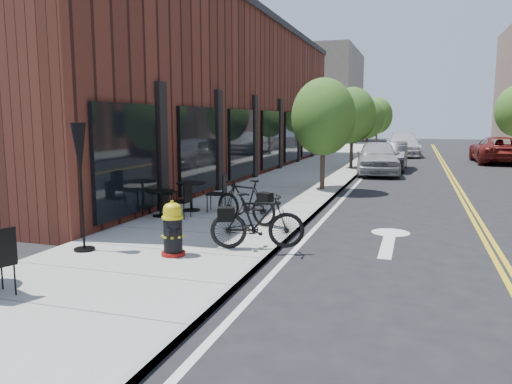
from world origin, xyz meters
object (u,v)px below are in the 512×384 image
(bicycle_right, at_px, (258,221))
(bistro_set_b, at_px, (160,199))
(bicycle_left, at_px, (246,201))
(bistro_set_c, at_px, (191,192))
(parked_car_a, at_px, (378,157))
(parked_car_far, at_px, (497,150))
(parked_car_c, at_px, (403,144))
(fire_hydrant, at_px, (173,230))
(parked_car_b, at_px, (390,156))
(patio_umbrella, at_px, (80,160))

(bicycle_right, relative_size, bistro_set_b, 1.12)
(bicycle_left, xyz_separation_m, bistro_set_c, (-1.90, 1.12, -0.03))
(bistro_set_b, distance_m, parked_car_a, 13.32)
(bicycle_left, relative_size, parked_car_far, 0.32)
(parked_car_a, bearing_deg, parked_car_c, 80.38)
(fire_hydrant, relative_size, parked_car_b, 0.23)
(parked_car_a, bearing_deg, parked_car_far, 47.23)
(parked_car_c, bearing_deg, patio_umbrella, -103.34)
(parked_car_c, distance_m, parked_car_far, 6.76)
(bistro_set_b, relative_size, bistro_set_c, 0.85)
(bistro_set_c, bearing_deg, bistro_set_b, -122.71)
(parked_car_a, height_order, parked_car_c, parked_car_c)
(parked_car_b, distance_m, parked_car_c, 10.13)
(bicycle_left, distance_m, parked_car_a, 12.91)
(fire_hydrant, relative_size, parked_car_far, 0.18)
(fire_hydrant, xyz_separation_m, parked_car_far, (8.55, 23.94, 0.17))
(bistro_set_b, bearing_deg, parked_car_b, 74.07)
(bicycle_left, xyz_separation_m, parked_car_b, (2.52, 14.96, 0.07))
(fire_hydrant, relative_size, parked_car_c, 0.18)
(fire_hydrant, height_order, parked_car_b, parked_car_b)
(bistro_set_b, xyz_separation_m, parked_car_b, (4.83, 14.79, 0.17))
(bicycle_right, bearing_deg, parked_car_b, -24.78)
(bistro_set_c, relative_size, patio_umbrella, 0.79)
(bistro_set_b, relative_size, patio_umbrella, 0.67)
(patio_umbrella, relative_size, parked_car_far, 0.43)
(bistro_set_b, distance_m, parked_car_b, 15.56)
(parked_car_a, relative_size, parked_car_far, 0.85)
(parked_car_b, relative_size, parked_car_far, 0.79)
(fire_hydrant, distance_m, bistro_set_b, 3.73)
(parked_car_c, xyz_separation_m, parked_car_far, (5.35, -4.12, -0.03))
(fire_hydrant, height_order, bistro_set_b, fire_hydrant)
(bicycle_left, height_order, bistro_set_c, bicycle_left)
(bicycle_right, height_order, patio_umbrella, patio_umbrella)
(bistro_set_c, distance_m, patio_umbrella, 4.48)
(bicycle_right, distance_m, bistro_set_b, 3.97)
(bicycle_right, distance_m, parked_car_b, 17.11)
(bistro_set_b, bearing_deg, patio_umbrella, -83.73)
(bicycle_left, relative_size, bistro_set_c, 0.94)
(bicycle_right, xyz_separation_m, parked_car_a, (1.10, 14.83, 0.14))
(bicycle_left, height_order, parked_car_c, parked_car_c)
(fire_hydrant, distance_m, parked_car_b, 18.17)
(bistro_set_c, height_order, parked_car_a, parked_car_a)
(patio_umbrella, xyz_separation_m, parked_car_far, (10.28, 24.15, -1.05))
(bicycle_right, bearing_deg, bicycle_left, 5.10)
(bicycle_right, bearing_deg, parked_car_far, -37.02)
(bistro_set_c, bearing_deg, patio_umbrella, -101.62)
(parked_car_a, xyz_separation_m, parked_car_c, (0.80, 12.33, 0.00))
(bistro_set_c, xyz_separation_m, parked_car_c, (4.76, 23.96, 0.18))
(patio_umbrella, bearing_deg, bicycle_right, 20.17)
(bicycle_left, relative_size, parked_car_c, 0.32)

